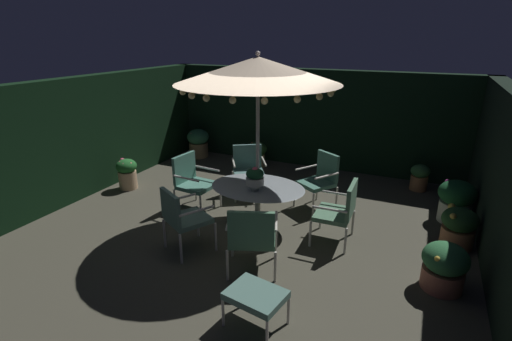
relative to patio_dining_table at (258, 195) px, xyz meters
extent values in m
cube|color=#454336|center=(-0.13, -0.23, -0.57)|extent=(7.43, 7.66, 0.02)
cube|color=black|center=(-0.13, 3.44, 0.59)|extent=(7.43, 0.30, 2.29)
cube|color=black|center=(-3.70, -0.23, 0.59)|extent=(0.30, 7.66, 2.29)
cylinder|color=beige|center=(0.00, 0.00, -0.54)|extent=(0.62, 0.62, 0.03)
cylinder|color=beige|center=(0.00, 0.00, -0.22)|extent=(0.09, 0.09, 0.68)
ellipsoid|color=#8E989C|center=(0.00, 0.00, 0.13)|extent=(1.56, 1.20, 0.03)
cylinder|color=silver|center=(0.00, 0.00, 0.68)|extent=(0.06, 0.06, 2.47)
cone|color=beige|center=(0.00, 0.00, 1.97)|extent=(2.47, 2.47, 0.39)
sphere|color=silver|center=(0.00, 0.00, 2.20)|extent=(0.07, 0.07, 0.07)
sphere|color=#F9DB8C|center=(1.10, -0.04, 1.70)|extent=(0.09, 0.09, 0.09)
sphere|color=#F9DB8C|center=(1.03, 0.39, 1.70)|extent=(0.09, 0.09, 0.09)
sphere|color=#F9DB8C|center=(0.84, 0.71, 1.70)|extent=(0.09, 0.09, 0.09)
sphere|color=#F9DB8C|center=(0.59, 0.93, 1.70)|extent=(0.09, 0.09, 0.09)
sphere|color=#F9DB8C|center=(0.24, 1.08, 1.70)|extent=(0.09, 0.09, 0.09)
sphere|color=#F9DB8C|center=(-0.18, 1.09, 1.70)|extent=(0.09, 0.09, 0.09)
sphere|color=#F9DB8C|center=(-0.60, 0.93, 1.70)|extent=(0.09, 0.09, 0.09)
sphere|color=#F9DB8C|center=(-0.82, 0.74, 1.70)|extent=(0.09, 0.09, 0.09)
sphere|color=#F9DB8C|center=(-1.04, 0.38, 1.70)|extent=(0.09, 0.09, 0.09)
sphere|color=#F9DB8C|center=(-1.10, -0.01, 1.70)|extent=(0.09, 0.09, 0.09)
sphere|color=#F9DB8C|center=(-1.03, -0.40, 1.70)|extent=(0.09, 0.09, 0.09)
sphere|color=#F9DB8C|center=(-0.81, -0.75, 1.70)|extent=(0.09, 0.09, 0.09)
sphere|color=#F9DB8C|center=(-0.51, -0.98, 1.70)|extent=(0.09, 0.09, 0.09)
sphere|color=#F9DB8C|center=(-0.22, -1.08, 1.70)|extent=(0.09, 0.09, 0.09)
sphere|color=#F9DB8C|center=(0.16, -1.09, 1.70)|extent=(0.09, 0.09, 0.09)
sphere|color=#F9DB8C|center=(0.53, -0.97, 1.70)|extent=(0.09, 0.09, 0.09)
sphere|color=#F9DB8C|center=(0.85, -0.70, 1.70)|extent=(0.09, 0.09, 0.09)
sphere|color=#F9DB8C|center=(1.04, -0.37, 1.70)|extent=(0.09, 0.09, 0.09)
cylinder|color=beige|center=(0.03, -0.17, 0.20)|extent=(0.13, 0.13, 0.09)
cylinder|color=beige|center=(0.03, -0.17, 0.30)|extent=(0.28, 0.28, 0.12)
ellipsoid|color=#184629|center=(0.03, -0.17, 0.42)|extent=(0.28, 0.28, 0.17)
sphere|color=#E3526D|center=(0.03, -0.17, 0.49)|extent=(0.10, 0.10, 0.10)
cylinder|color=beige|center=(-0.26, 0.97, -0.34)|extent=(0.04, 0.04, 0.43)
cylinder|color=beige|center=(-0.76, 0.66, -0.34)|extent=(0.04, 0.04, 0.43)
cylinder|color=beige|center=(-0.56, 1.45, -0.34)|extent=(0.04, 0.04, 0.43)
cylinder|color=beige|center=(-1.06, 1.14, -0.34)|extent=(0.04, 0.04, 0.43)
cube|color=slate|center=(-0.66, 1.06, -0.10)|extent=(0.78, 0.77, 0.07)
cube|color=slate|center=(-0.81, 1.28, 0.18)|extent=(0.51, 0.35, 0.48)
cylinder|color=beige|center=(-0.41, 1.21, 0.15)|extent=(0.32, 0.48, 0.04)
cylinder|color=beige|center=(-0.91, 0.90, 0.15)|extent=(0.32, 0.48, 0.04)
cylinder|color=silver|center=(-0.92, 0.39, -0.34)|extent=(0.04, 0.04, 0.43)
cylinder|color=silver|center=(-0.98, -0.21, -0.34)|extent=(0.04, 0.04, 0.43)
cylinder|color=silver|center=(-1.50, 0.44, -0.34)|extent=(0.04, 0.04, 0.43)
cylinder|color=silver|center=(-1.56, -0.15, -0.34)|extent=(0.04, 0.04, 0.43)
cube|color=#487E6D|center=(-1.24, 0.12, -0.09)|extent=(0.62, 0.63, 0.07)
cube|color=#487E6D|center=(-1.52, 0.14, 0.19)|extent=(0.11, 0.57, 0.50)
cylinder|color=silver|center=(-1.21, 0.41, 0.14)|extent=(0.56, 0.09, 0.04)
cylinder|color=silver|center=(-1.27, -0.18, 0.14)|extent=(0.56, 0.09, 0.04)
cylinder|color=silver|center=(-0.71, -0.72, -0.33)|extent=(0.04, 0.04, 0.46)
cylinder|color=silver|center=(-0.23, -0.98, -0.33)|extent=(0.04, 0.04, 0.46)
cylinder|color=silver|center=(-0.97, -1.21, -0.33)|extent=(0.04, 0.04, 0.46)
cylinder|color=silver|center=(-0.50, -1.47, -0.33)|extent=(0.04, 0.04, 0.46)
cube|color=slate|center=(-0.60, -1.09, -0.07)|extent=(0.73, 0.74, 0.07)
cube|color=slate|center=(-0.73, -1.33, 0.20)|extent=(0.49, 0.30, 0.45)
cylinder|color=silver|center=(-0.84, -0.96, 0.17)|extent=(0.29, 0.49, 0.04)
cylinder|color=silver|center=(-0.36, -1.22, 0.17)|extent=(0.29, 0.49, 0.04)
cylinder|color=beige|center=(0.06, -1.01, -0.34)|extent=(0.04, 0.04, 0.44)
cylinder|color=beige|center=(0.64, -0.79, -0.34)|extent=(0.04, 0.04, 0.44)
cylinder|color=beige|center=(0.27, -1.54, -0.34)|extent=(0.04, 0.04, 0.44)
cylinder|color=beige|center=(0.84, -1.31, -0.34)|extent=(0.04, 0.04, 0.44)
cube|color=#4C7C5B|center=(0.45, -1.16, -0.08)|extent=(0.76, 0.73, 0.07)
cube|color=#4C7C5B|center=(0.55, -1.41, 0.19)|extent=(0.57, 0.27, 0.47)
cylinder|color=beige|center=(0.17, -1.27, 0.17)|extent=(0.23, 0.51, 0.04)
cylinder|color=beige|center=(0.74, -1.05, 0.17)|extent=(0.23, 0.51, 0.04)
cylinder|color=silver|center=(0.99, -0.29, -0.35)|extent=(0.04, 0.04, 0.41)
cylinder|color=silver|center=(0.98, 0.33, -0.35)|extent=(0.04, 0.04, 0.41)
cylinder|color=silver|center=(1.52, -0.27, -0.35)|extent=(0.04, 0.04, 0.41)
cylinder|color=silver|center=(1.50, 0.34, -0.35)|extent=(0.04, 0.04, 0.41)
cube|color=#527E60|center=(1.25, 0.03, -0.11)|extent=(0.53, 0.61, 0.07)
cube|color=#527E60|center=(1.50, 0.03, 0.17)|extent=(0.07, 0.59, 0.49)
cylinder|color=silver|center=(1.25, -0.28, 0.11)|extent=(0.50, 0.05, 0.04)
cylinder|color=silver|center=(1.24, 0.34, 0.11)|extent=(0.50, 0.05, 0.04)
cylinder|color=beige|center=(0.75, 0.67, -0.33)|extent=(0.04, 0.04, 0.45)
cylinder|color=beige|center=(0.31, 0.96, -0.33)|extent=(0.04, 0.04, 0.45)
cylinder|color=beige|center=(1.05, 1.13, -0.33)|extent=(0.04, 0.04, 0.45)
cylinder|color=beige|center=(0.61, 1.42, -0.33)|extent=(0.04, 0.04, 0.45)
cube|color=#487C6B|center=(0.68, 1.05, -0.07)|extent=(0.73, 0.74, 0.07)
cube|color=#487C6B|center=(0.82, 1.27, 0.21)|extent=(0.46, 0.33, 0.50)
cylinder|color=beige|center=(0.90, 0.90, 0.16)|extent=(0.32, 0.46, 0.04)
cylinder|color=beige|center=(0.46, 1.19, 0.16)|extent=(0.32, 0.46, 0.04)
cylinder|color=silver|center=(0.69, -1.86, -0.38)|extent=(0.03, 0.03, 0.35)
cylinder|color=silver|center=(1.25, -1.96, -0.38)|extent=(0.03, 0.03, 0.35)
cylinder|color=silver|center=(0.62, -2.28, -0.38)|extent=(0.03, 0.03, 0.35)
cylinder|color=silver|center=(1.18, -2.38, -0.38)|extent=(0.03, 0.03, 0.35)
cube|color=slate|center=(0.94, -2.12, -0.17)|extent=(0.67, 0.56, 0.08)
cylinder|color=tan|center=(-3.11, 0.37, -0.37)|extent=(0.37, 0.37, 0.38)
ellipsoid|color=#216328|center=(-3.11, 0.37, -0.07)|extent=(0.41, 0.41, 0.29)
sphere|color=#EA5B66|center=(-2.98, 0.35, 0.00)|extent=(0.07, 0.07, 0.07)
sphere|color=#EC506A|center=(-3.02, 0.47, -0.03)|extent=(0.07, 0.07, 0.07)
sphere|color=#E5517D|center=(-3.17, 0.48, -0.02)|extent=(0.10, 0.10, 0.10)
sphere|color=#E84973|center=(-3.23, 0.40, 0.02)|extent=(0.10, 0.10, 0.10)
sphere|color=#D85067|center=(-3.17, 0.29, 0.00)|extent=(0.11, 0.11, 0.11)
sphere|color=#E35976|center=(-3.07, 0.25, 0.00)|extent=(0.08, 0.08, 0.08)
cylinder|color=olive|center=(-2.97, 2.83, -0.37)|extent=(0.48, 0.48, 0.38)
ellipsoid|color=#296141|center=(-2.97, 2.83, -0.03)|extent=(0.56, 0.56, 0.39)
sphere|color=#DF5273|center=(-2.77, 2.84, 0.05)|extent=(0.09, 0.09, 0.09)
sphere|color=#D95276|center=(-3.09, 2.96, -0.01)|extent=(0.09, 0.09, 0.09)
sphere|color=#DB6064|center=(-3.04, 2.65, 0.07)|extent=(0.08, 0.08, 0.08)
cylinder|color=tan|center=(-1.27, 2.75, -0.40)|extent=(0.40, 0.40, 0.30)
ellipsoid|color=#2D5D26|center=(-1.27, 2.75, -0.12)|extent=(0.48, 0.48, 0.34)
sphere|color=orange|center=(-1.09, 2.73, -0.11)|extent=(0.10, 0.10, 0.10)
sphere|color=#EB8E40|center=(-1.30, 2.92, -0.05)|extent=(0.09, 0.09, 0.09)
sphere|color=orange|center=(-1.38, 2.74, 0.00)|extent=(0.09, 0.09, 0.09)
sphere|color=orange|center=(-1.25, 2.55, -0.05)|extent=(0.09, 0.09, 0.09)
cylinder|color=#A96A42|center=(2.37, 2.79, -0.40)|extent=(0.34, 0.34, 0.30)
ellipsoid|color=#336734|center=(2.37, 2.79, -0.15)|extent=(0.38, 0.38, 0.26)
sphere|color=#AC4475|center=(2.51, 2.79, -0.14)|extent=(0.09, 0.09, 0.09)
sphere|color=#B03177|center=(2.42, 2.92, -0.12)|extent=(0.11, 0.11, 0.11)
sphere|color=#B23F71|center=(2.31, 2.86, -0.13)|extent=(0.06, 0.06, 0.06)
sphere|color=#AA2D7E|center=(2.26, 2.73, -0.12)|extent=(0.06, 0.06, 0.06)
sphere|color=#BA2F74|center=(2.40, 2.70, -0.10)|extent=(0.08, 0.08, 0.08)
cylinder|color=#AF6E49|center=(3.00, 0.65, -0.41)|extent=(0.47, 0.47, 0.30)
ellipsoid|color=#214822|center=(3.00, 0.65, -0.12)|extent=(0.51, 0.51, 0.36)
sphere|color=#DCCC4D|center=(3.16, 0.64, -0.06)|extent=(0.10, 0.10, 0.10)
sphere|color=yellow|center=(2.87, 0.78, 0.01)|extent=(0.11, 0.11, 0.11)
sphere|color=#EEC54F|center=(2.88, 0.47, 0.00)|extent=(0.09, 0.09, 0.09)
cylinder|color=#A55D49|center=(2.79, -0.56, -0.42)|extent=(0.50, 0.50, 0.27)
ellipsoid|color=#2D6B3C|center=(2.79, -0.56, -0.13)|extent=(0.55, 0.55, 0.39)
sphere|color=yellow|center=(2.99, -0.61, -0.10)|extent=(0.06, 0.06, 0.06)
sphere|color=#E8C547|center=(2.70, -0.39, -0.06)|extent=(0.10, 0.10, 0.10)
sphere|color=yellow|center=(2.69, -0.75, -0.06)|extent=(0.09, 0.09, 0.09)
cylinder|color=beige|center=(2.98, 1.53, -0.38)|extent=(0.51, 0.51, 0.36)
ellipsoid|color=#164B25|center=(2.98, 1.53, -0.04)|extent=(0.60, 0.60, 0.42)
sphere|color=#A64078|center=(3.13, 1.52, 0.04)|extent=(0.09, 0.09, 0.09)
sphere|color=#B14276|center=(3.12, 1.73, 0.03)|extent=(0.11, 0.11, 0.11)
sphere|color=#B33888|center=(2.82, 1.70, 0.07)|extent=(0.10, 0.10, 0.10)
sphere|color=#A73679|center=(2.83, 1.51, 0.05)|extent=(0.08, 0.08, 0.08)
sphere|color=#AD3181|center=(2.86, 1.35, -0.01)|extent=(0.11, 0.11, 0.11)
sphere|color=#B4307D|center=(3.07, 1.40, 0.08)|extent=(0.10, 0.10, 0.10)
camera|label=1|loc=(2.33, -5.16, 2.45)|focal=26.53mm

